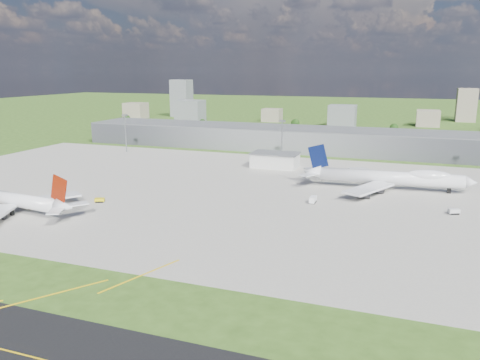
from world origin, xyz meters
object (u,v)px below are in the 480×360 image
(airliner_blue_quad, at_px, (390,178))
(airliner_red_twin, at_px, (15,200))
(van_white_far, at_px, (454,212))
(van_white_near, at_px, (313,200))
(tug_yellow, at_px, (100,200))

(airliner_blue_quad, bearing_deg, airliner_red_twin, -151.81)
(airliner_blue_quad, relative_size, van_white_far, 16.60)
(van_white_near, bearing_deg, airliner_blue_quad, -39.14)
(tug_yellow, bearing_deg, airliner_blue_quad, 4.83)
(tug_yellow, distance_m, van_white_far, 144.52)
(tug_yellow, xyz_separation_m, van_white_near, (85.78, 29.92, 0.37))
(airliner_blue_quad, relative_size, van_white_near, 14.62)
(van_white_far, bearing_deg, van_white_near, 158.40)
(airliner_red_twin, xyz_separation_m, airliner_blue_quad, (138.82, 87.12, 1.00))
(airliner_blue_quad, bearing_deg, tug_yellow, -154.63)
(tug_yellow, distance_m, van_white_near, 90.85)
(tug_yellow, height_order, van_white_near, van_white_near)
(airliner_red_twin, relative_size, airliner_blue_quad, 0.82)
(airliner_red_twin, height_order, van_white_near, airliner_red_twin)
(airliner_red_twin, bearing_deg, airliner_blue_quad, -140.94)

